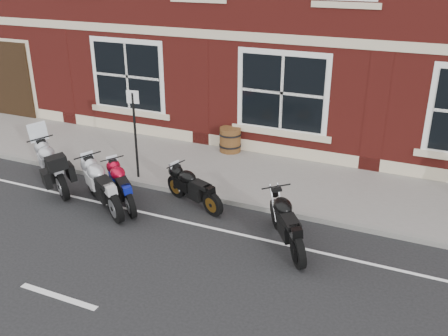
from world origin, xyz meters
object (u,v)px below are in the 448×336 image
Objects in this scene: moto_touring_silver at (53,163)px; moto_sport_black at (194,186)px; moto_sport_silver at (103,184)px; barrel_planter at (230,140)px; moto_naked_black at (288,221)px; moto_sport_red at (123,184)px; parking_sign at (135,128)px.

moto_touring_silver is 1.12× the size of moto_sport_black.
barrel_planter is (1.36, 4.20, -0.11)m from moto_sport_silver.
moto_touring_silver is 1.07× the size of moto_naked_black.
barrel_planter is at bearing 26.73° from moto_sport_red.
moto_sport_black is at bearing -27.10° from moto_sport_red.
barrel_planter is (-0.50, 3.28, -0.01)m from moto_sport_black.
moto_sport_red is 4.06m from moto_naked_black.
moto_touring_silver is 1.27× the size of moto_sport_red.
barrel_planter is at bearing 16.55° from moto_sport_silver.
moto_sport_black is at bearing 128.79° from moto_naked_black.
moto_sport_black is at bearing -47.54° from moto_touring_silver.
parking_sign reaches higher than moto_touring_silver.
barrel_planter is 0.31× the size of parking_sign.
parking_sign reaches higher than moto_naked_black.
barrel_planter is (-3.02, 4.08, -0.07)m from moto_naked_black.
moto_naked_black is (4.38, 0.12, -0.03)m from moto_sport_silver.
moto_touring_silver is 2.16m from moto_sport_red.
parking_sign is (-4.47, 1.41, 0.89)m from moto_naked_black.
moto_naked_black is 2.59× the size of barrel_planter.
moto_sport_red reaches higher than moto_sport_black.
moto_sport_red is at bearing 143.50° from moto_naked_black.
moto_touring_silver is at bearing 120.66° from moto_sport_black.
moto_sport_silver is (1.83, -0.42, -0.03)m from moto_touring_silver.
moto_sport_silver is 1.05× the size of moto_naked_black.
barrel_planter is at bearing 92.81° from moto_naked_black.
moto_touring_silver is 6.22m from moto_naked_black.
moto_naked_black reaches higher than moto_sport_black.
moto_sport_silver reaches higher than moto_sport_red.
parking_sign is at bearing 95.29° from moto_sport_black.
moto_sport_red is 4.02m from barrel_planter.
barrel_planter is at bearing 31.67° from moto_sport_black.
moto_sport_red is at bearing -10.77° from moto_sport_silver.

